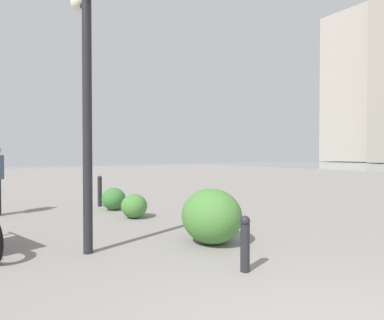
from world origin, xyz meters
name	(u,v)px	position (x,y,z in m)	size (l,w,h in m)	color
building_highrise	(364,88)	(31.50, -64.82, 15.19)	(12.97, 11.52, 30.38)	#B2A899
lamppost	(87,75)	(3.93, 0.60, 2.68)	(0.98, 0.28, 4.03)	#232328
bollard_near	(245,242)	(2.02, -0.81, 0.38)	(0.13, 0.13, 0.72)	#232328
bollard_mid	(100,190)	(8.00, -0.96, 0.46)	(0.13, 0.13, 0.88)	#232328
shrub_low	(114,199)	(7.24, -1.08, 0.29)	(0.69, 0.62, 0.59)	#387533
shrub_round	(134,206)	(5.93, -1.08, 0.28)	(0.66, 0.60, 0.56)	#477F38
shrub_wide	(211,216)	(3.26, -1.26, 0.46)	(1.08, 0.98, 0.92)	#477F38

